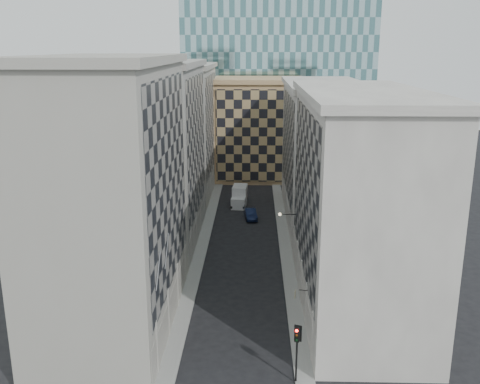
# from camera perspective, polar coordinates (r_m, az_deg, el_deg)

# --- Properties ---
(sidewalk_west) EXTENTS (1.50, 100.00, 0.15)m
(sidewalk_west) POSITION_cam_1_polar(r_m,az_deg,el_deg) (68.04, -4.06, -5.71)
(sidewalk_west) COLOR gray
(sidewalk_west) RESTS_ON ground
(sidewalk_east) EXTENTS (1.50, 100.00, 0.15)m
(sidewalk_east) POSITION_cam_1_polar(r_m,az_deg,el_deg) (67.83, 4.85, -5.79)
(sidewalk_east) COLOR gray
(sidewalk_east) RESTS_ON ground
(bldg_left_a) EXTENTS (10.80, 22.80, 23.70)m
(bldg_left_a) POSITION_cam_1_polar(r_m,az_deg,el_deg) (47.56, -13.34, -0.45)
(bldg_left_a) COLOR #9E9A8E
(bldg_left_a) RESTS_ON ground
(bldg_left_b) EXTENTS (10.80, 22.80, 22.70)m
(bldg_left_b) POSITION_cam_1_polar(r_m,az_deg,el_deg) (68.59, -8.69, 4.11)
(bldg_left_b) COLOR gray
(bldg_left_b) RESTS_ON ground
(bldg_left_c) EXTENTS (10.80, 22.80, 21.70)m
(bldg_left_c) POSITION_cam_1_polar(r_m,az_deg,el_deg) (90.09, -6.22, 6.51)
(bldg_left_c) COLOR #9E9A8E
(bldg_left_c) RESTS_ON ground
(bldg_right_a) EXTENTS (10.80, 26.80, 20.70)m
(bldg_right_a) POSITION_cam_1_polar(r_m,az_deg,el_deg) (51.11, 12.31, -1.05)
(bldg_right_a) COLOR #ABA49C
(bldg_right_a) RESTS_ON ground
(bldg_right_b) EXTENTS (10.80, 28.80, 19.70)m
(bldg_right_b) POSITION_cam_1_polar(r_m,az_deg,el_deg) (77.20, 8.73, 4.23)
(bldg_right_b) COLOR #ABA49C
(bldg_right_b) RESTS_ON ground
(tan_block) EXTENTS (16.80, 14.80, 18.80)m
(tan_block) POSITION_cam_1_polar(r_m,az_deg,el_deg) (102.21, 2.00, 6.83)
(tan_block) COLOR tan
(tan_block) RESTS_ON ground
(church_tower) EXTENTS (7.20, 7.20, 51.50)m
(church_tower) POSITION_cam_1_polar(r_m,az_deg,el_deg) (115.26, 1.01, 16.52)
(church_tower) COLOR #2A2421
(church_tower) RESTS_ON ground
(flagpoles_left) EXTENTS (0.10, 6.33, 2.33)m
(flagpoles_left) POSITION_cam_1_polar(r_m,az_deg,el_deg) (43.11, -8.25, -7.21)
(flagpoles_left) COLOR gray
(flagpoles_left) RESTS_ON ground
(bracket_lamp) EXTENTS (1.98, 0.36, 0.36)m
(bracket_lamp) POSITION_cam_1_polar(r_m,az_deg,el_deg) (60.10, 4.45, -2.39)
(bracket_lamp) COLOR black
(bracket_lamp) RESTS_ON ground
(traffic_light) EXTENTS (0.56, 0.56, 4.54)m
(traffic_light) POSITION_cam_1_polar(r_m,az_deg,el_deg) (40.91, 6.10, -15.64)
(traffic_light) COLOR black
(traffic_light) RESTS_ON sidewalk_east
(box_truck) EXTENTS (2.60, 5.59, 2.99)m
(box_truck) POSITION_cam_1_polar(r_m,az_deg,el_deg) (84.77, -0.05, -0.55)
(box_truck) COLOR silver
(box_truck) RESTS_ON ground
(dark_car) EXTENTS (2.18, 4.70, 1.49)m
(dark_car) POSITION_cam_1_polar(r_m,az_deg,el_deg) (78.15, 1.12, -2.35)
(dark_car) COLOR black
(dark_car) RESTS_ON ground
(shop_sign) EXTENTS (1.15, 0.63, 0.71)m
(shop_sign) POSITION_cam_1_polar(r_m,az_deg,el_deg) (46.98, 5.99, -10.73)
(shop_sign) COLOR black
(shop_sign) RESTS_ON ground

